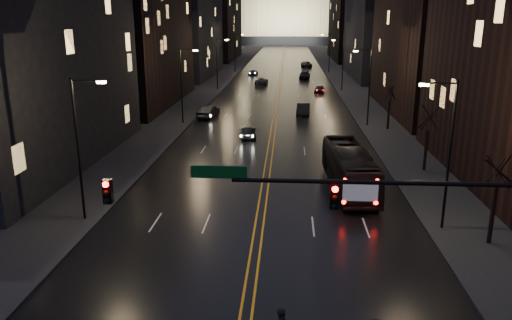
% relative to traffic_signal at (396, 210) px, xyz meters
% --- Properties ---
extents(ground, '(900.00, 900.00, 0.00)m').
position_rel_traffic_signal_xyz_m(ground, '(-5.91, 0.00, -5.10)').
color(ground, black).
rests_on(ground, ground).
extents(road, '(20.00, 320.00, 0.02)m').
position_rel_traffic_signal_xyz_m(road, '(-5.91, 130.00, -5.09)').
color(road, black).
rests_on(road, ground).
extents(sidewalk_left, '(8.00, 320.00, 0.16)m').
position_rel_traffic_signal_xyz_m(sidewalk_left, '(-19.91, 130.00, -5.02)').
color(sidewalk_left, black).
rests_on(sidewalk_left, ground).
extents(sidewalk_right, '(8.00, 320.00, 0.16)m').
position_rel_traffic_signal_xyz_m(sidewalk_right, '(8.09, 130.00, -5.02)').
color(sidewalk_right, black).
rests_on(sidewalk_right, ground).
extents(center_line, '(0.62, 320.00, 0.01)m').
position_rel_traffic_signal_xyz_m(center_line, '(-5.91, 130.00, -5.08)').
color(center_line, orange).
rests_on(center_line, road).
extents(building_left_near, '(12.00, 28.00, 22.00)m').
position_rel_traffic_signal_xyz_m(building_left_near, '(-26.91, 22.00, 5.90)').
color(building_left_near, black).
rests_on(building_left_near, ground).
extents(building_left_mid, '(12.00, 30.00, 28.00)m').
position_rel_traffic_signal_xyz_m(building_left_mid, '(-26.91, 54.00, 8.90)').
color(building_left_mid, black).
rests_on(building_left_mid, ground).
extents(building_left_far, '(12.00, 34.00, 20.00)m').
position_rel_traffic_signal_xyz_m(building_left_far, '(-26.91, 92.00, 4.90)').
color(building_left_far, black).
rests_on(building_left_far, ground).
extents(building_left_dist, '(12.00, 40.00, 24.00)m').
position_rel_traffic_signal_xyz_m(building_left_dist, '(-26.91, 140.00, 6.90)').
color(building_left_dist, black).
rests_on(building_left_dist, ground).
extents(building_right_mid, '(12.00, 34.00, 26.00)m').
position_rel_traffic_signal_xyz_m(building_right_mid, '(15.09, 92.00, 7.90)').
color(building_right_mid, black).
rests_on(building_right_mid, ground).
extents(building_right_dist, '(12.00, 40.00, 22.00)m').
position_rel_traffic_signal_xyz_m(building_right_dist, '(15.09, 140.00, 5.90)').
color(building_right_dist, black).
rests_on(building_right_dist, ground).
extents(capitol, '(90.00, 50.00, 58.50)m').
position_rel_traffic_signal_xyz_m(capitol, '(-5.91, 250.00, 12.05)').
color(capitol, black).
rests_on(capitol, ground).
extents(traffic_signal, '(17.29, 0.45, 7.00)m').
position_rel_traffic_signal_xyz_m(traffic_signal, '(0.00, 0.00, 0.00)').
color(traffic_signal, black).
rests_on(traffic_signal, ground).
extents(streetlamp_right_near, '(2.13, 0.25, 9.00)m').
position_rel_traffic_signal_xyz_m(streetlamp_right_near, '(4.91, 10.00, -0.02)').
color(streetlamp_right_near, black).
rests_on(streetlamp_right_near, ground).
extents(streetlamp_left_near, '(2.13, 0.25, 9.00)m').
position_rel_traffic_signal_xyz_m(streetlamp_left_near, '(-16.72, 10.00, -0.02)').
color(streetlamp_left_near, black).
rests_on(streetlamp_left_near, ground).
extents(streetlamp_right_mid, '(2.13, 0.25, 9.00)m').
position_rel_traffic_signal_xyz_m(streetlamp_right_mid, '(4.91, 40.00, -0.02)').
color(streetlamp_right_mid, black).
rests_on(streetlamp_right_mid, ground).
extents(streetlamp_left_mid, '(2.13, 0.25, 9.00)m').
position_rel_traffic_signal_xyz_m(streetlamp_left_mid, '(-16.72, 40.00, -0.02)').
color(streetlamp_left_mid, black).
rests_on(streetlamp_left_mid, ground).
extents(streetlamp_right_far, '(2.13, 0.25, 9.00)m').
position_rel_traffic_signal_xyz_m(streetlamp_right_far, '(4.91, 70.00, -0.02)').
color(streetlamp_right_far, black).
rests_on(streetlamp_right_far, ground).
extents(streetlamp_left_far, '(2.13, 0.25, 9.00)m').
position_rel_traffic_signal_xyz_m(streetlamp_left_far, '(-16.72, 70.00, -0.02)').
color(streetlamp_left_far, black).
rests_on(streetlamp_left_far, ground).
extents(streetlamp_right_dist, '(2.13, 0.25, 9.00)m').
position_rel_traffic_signal_xyz_m(streetlamp_right_dist, '(4.91, 100.00, -0.02)').
color(streetlamp_right_dist, black).
rests_on(streetlamp_right_dist, ground).
extents(streetlamp_left_dist, '(2.13, 0.25, 9.00)m').
position_rel_traffic_signal_xyz_m(streetlamp_left_dist, '(-16.72, 100.00, -0.02)').
color(streetlamp_left_dist, black).
rests_on(streetlamp_left_dist, ground).
extents(tree_right_near, '(2.40, 2.40, 6.65)m').
position_rel_traffic_signal_xyz_m(tree_right_near, '(7.09, 8.00, -0.58)').
color(tree_right_near, black).
rests_on(tree_right_near, ground).
extents(tree_right_mid, '(2.40, 2.40, 6.65)m').
position_rel_traffic_signal_xyz_m(tree_right_mid, '(7.09, 22.00, -0.58)').
color(tree_right_mid, black).
rests_on(tree_right_mid, ground).
extents(tree_right_far, '(2.40, 2.40, 6.65)m').
position_rel_traffic_signal_xyz_m(tree_right_far, '(7.09, 38.00, -0.58)').
color(tree_right_far, black).
rests_on(tree_right_far, ground).
extents(bus, '(3.29, 11.22, 3.08)m').
position_rel_traffic_signal_xyz_m(bus, '(0.36, 17.43, -3.56)').
color(bus, black).
rests_on(bus, ground).
extents(oncoming_car_a, '(1.89, 4.07, 1.35)m').
position_rel_traffic_signal_xyz_m(oncoming_car_a, '(-8.41, 33.15, -4.43)').
color(oncoming_car_a, black).
rests_on(oncoming_car_a, ground).
extents(oncoming_car_b, '(2.37, 5.07, 1.61)m').
position_rel_traffic_signal_xyz_m(oncoming_car_b, '(-14.41, 43.94, -4.30)').
color(oncoming_car_b, black).
rests_on(oncoming_car_b, ground).
extents(oncoming_car_c, '(2.59, 4.79, 1.28)m').
position_rel_traffic_signal_xyz_m(oncoming_car_c, '(-9.47, 78.32, -4.46)').
color(oncoming_car_c, black).
rests_on(oncoming_car_c, ground).
extents(oncoming_car_d, '(2.10, 4.57, 1.29)m').
position_rel_traffic_signal_xyz_m(oncoming_car_d, '(-12.22, 93.65, -4.46)').
color(oncoming_car_d, black).
rests_on(oncoming_car_d, ground).
extents(receding_car_a, '(1.91, 4.85, 1.57)m').
position_rel_traffic_signal_xyz_m(receding_car_a, '(-2.27, 46.50, -4.32)').
color(receding_car_a, black).
rests_on(receding_car_a, ground).
extents(receding_car_b, '(2.06, 4.13, 1.35)m').
position_rel_traffic_signal_xyz_m(receding_car_b, '(1.03, 67.30, -4.43)').
color(receding_car_b, black).
rests_on(receding_car_b, ground).
extents(receding_car_c, '(2.62, 5.57, 1.57)m').
position_rel_traffic_signal_xyz_m(receding_car_c, '(-0.88, 88.02, -4.32)').
color(receding_car_c, black).
rests_on(receding_car_c, ground).
extents(receding_car_d, '(2.92, 5.58, 1.50)m').
position_rel_traffic_signal_xyz_m(receding_car_d, '(0.38, 114.39, -4.35)').
color(receding_car_d, black).
rests_on(receding_car_d, ground).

